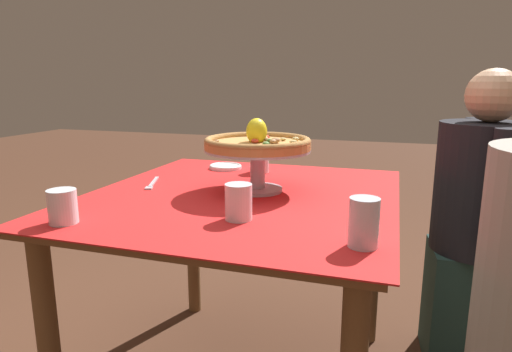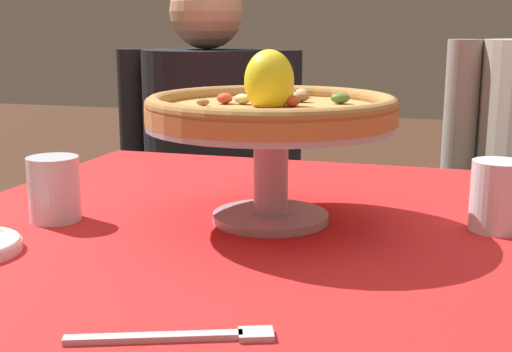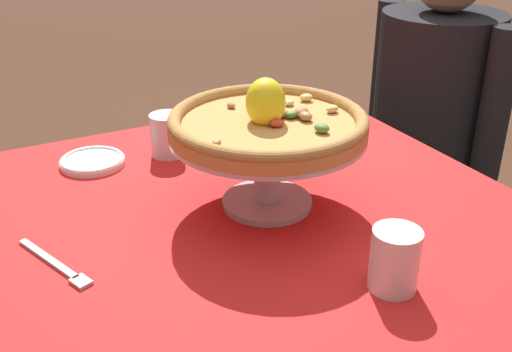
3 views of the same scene
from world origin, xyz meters
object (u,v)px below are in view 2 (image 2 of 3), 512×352
object	(u,v)px
water_glass_side_left	(54,192)
dinner_fork	(183,337)
diner_left	(209,199)
water_glass_side_right	(497,200)
pizza_stand	(271,153)
pizza	(271,106)

from	to	relation	value
water_glass_side_left	dinner_fork	xyz separation A→B (m)	(0.33, -0.31, -0.04)
diner_left	water_glass_side_right	bearing A→B (deg)	-45.83
pizza_stand	water_glass_side_left	distance (m)	0.32
pizza_stand	water_glass_side_left	bearing A→B (deg)	-164.20
water_glass_side_right	water_glass_side_left	size ratio (longest dim) A/B	1.04
water_glass_side_right	diner_left	distance (m)	1.02
pizza_stand	pizza	distance (m)	0.07
pizza	dinner_fork	xyz separation A→B (m)	(0.03, -0.39, -0.16)
pizza	water_glass_side_left	size ratio (longest dim) A/B	3.76
pizza	diner_left	size ratio (longest dim) A/B	0.31
pizza_stand	diner_left	bearing A→B (deg)	116.69
water_glass_side_left	dinner_fork	distance (m)	0.45
water_glass_side_right	diner_left	world-z (taller)	diner_left
water_glass_side_right	dinner_fork	world-z (taller)	water_glass_side_right
pizza_stand	water_glass_side_right	bearing A→B (deg)	8.18
pizza_stand	water_glass_side_right	distance (m)	0.32
pizza	dinner_fork	distance (m)	0.43
pizza_stand	water_glass_side_right	world-z (taller)	pizza_stand
water_glass_side_right	dinner_fork	size ratio (longest dim) A/B	0.54
pizza	water_glass_side_left	bearing A→B (deg)	-164.12
pizza	dinner_fork	world-z (taller)	pizza
pizza	water_glass_side_right	world-z (taller)	pizza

